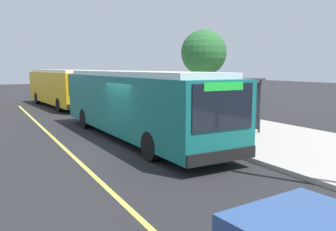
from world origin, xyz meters
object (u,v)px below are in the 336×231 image
Objects in this scene: route_sign_post at (236,98)px; pedestrian_commuter at (207,108)px; transit_bus_main at (135,102)px; waiting_bench at (233,119)px; transit_bus_second at (61,86)px.

route_sign_post reaches higher than pedestrian_commuter.
waiting_bench is (0.85, 4.76, -0.99)m from transit_bus_main.
transit_bus_main is 4.40× the size of route_sign_post.
transit_bus_second reaches higher than pedestrian_commuter.
route_sign_post is 4.29m from pedestrian_commuter.
transit_bus_main reaches higher than waiting_bench.
transit_bus_second is (-14.73, -0.18, -0.00)m from transit_bus_main.
route_sign_post is at bearing 35.47° from transit_bus_main.
transit_bus_second and route_sign_post have the same top height.
transit_bus_main is 4.03m from pedestrian_commuter.
pedestrian_commuter reaches higher than waiting_bench.
transit_bus_main reaches higher than pedestrian_commuter.
pedestrian_commuter is at bearing 160.93° from route_sign_post.
transit_bus_main and transit_bus_second have the same top height.
transit_bus_second is at bearing -179.32° from transit_bus_main.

